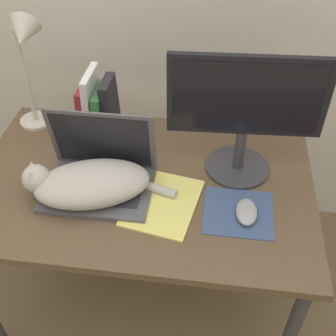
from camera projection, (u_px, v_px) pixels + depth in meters
name	position (u px, v px, depth m)	size (l,w,h in m)	color
desk	(143.00, 196.00, 1.50)	(1.17, 0.76, 0.72)	brown
laptop	(99.00, 175.00, 1.40)	(0.36, 0.25, 0.26)	#4C4C51
cat	(88.00, 183.00, 1.35)	(0.49, 0.31, 0.13)	#B2ADA3
external_monitor	(245.00, 111.00, 1.33)	(0.50, 0.22, 0.44)	#333338
mousepad	(238.00, 212.00, 1.34)	(0.22, 0.21, 0.00)	#384C75
computer_mouse	(246.00, 212.00, 1.32)	(0.07, 0.11, 0.03)	#99999E
book_row	(98.00, 107.00, 1.60)	(0.14, 0.17, 0.25)	maroon
desk_lamp	(26.00, 54.00, 1.47)	(0.17, 0.17, 0.47)	beige
notepad	(163.00, 203.00, 1.36)	(0.26, 0.31, 0.01)	#E5DB6B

